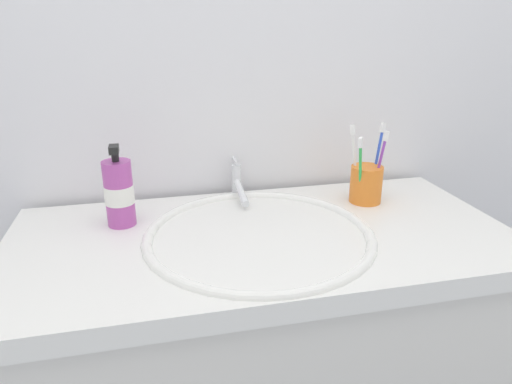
{
  "coord_description": "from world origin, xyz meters",
  "views": [
    {
      "loc": [
        -0.22,
        -0.89,
        1.26
      ],
      "look_at": [
        -0.01,
        0.02,
        0.91
      ],
      "focal_mm": 32.35,
      "sensor_mm": 36.0,
      "label": 1
    }
  ],
  "objects_px": {
    "toothbrush_purple": "(380,162)",
    "soap_dispenser": "(119,193)",
    "toothbrush_blue": "(377,156)",
    "toothbrush_green": "(360,167)",
    "toothbrush_white": "(355,158)",
    "toothbrush_cup": "(366,184)",
    "faucet": "(238,184)"
  },
  "relations": [
    {
      "from": "toothbrush_purple",
      "to": "toothbrush_cup",
      "type": "bearing_deg",
      "value": 147.54
    },
    {
      "from": "toothbrush_cup",
      "to": "toothbrush_white",
      "type": "height_order",
      "value": "toothbrush_white"
    },
    {
      "from": "toothbrush_green",
      "to": "faucet",
      "type": "bearing_deg",
      "value": 155.14
    },
    {
      "from": "toothbrush_purple",
      "to": "toothbrush_blue",
      "type": "bearing_deg",
      "value": 73.82
    },
    {
      "from": "faucet",
      "to": "toothbrush_green",
      "type": "xyz_separation_m",
      "value": [
        0.28,
        -0.13,
        0.07
      ]
    },
    {
      "from": "faucet",
      "to": "soap_dispenser",
      "type": "relative_size",
      "value": 0.85
    },
    {
      "from": "toothbrush_purple",
      "to": "soap_dispenser",
      "type": "distance_m",
      "value": 0.63
    },
    {
      "from": "toothbrush_green",
      "to": "toothbrush_white",
      "type": "xyz_separation_m",
      "value": [
        0.01,
        0.05,
        0.01
      ]
    },
    {
      "from": "toothbrush_green",
      "to": "soap_dispenser",
      "type": "xyz_separation_m",
      "value": [
        -0.57,
        0.02,
        -0.03
      ]
    },
    {
      "from": "soap_dispenser",
      "to": "toothbrush_green",
      "type": "bearing_deg",
      "value": -2.37
    },
    {
      "from": "toothbrush_green",
      "to": "toothbrush_blue",
      "type": "bearing_deg",
      "value": 34.43
    },
    {
      "from": "toothbrush_green",
      "to": "soap_dispenser",
      "type": "distance_m",
      "value": 0.57
    },
    {
      "from": "toothbrush_blue",
      "to": "soap_dispenser",
      "type": "bearing_deg",
      "value": -177.91
    },
    {
      "from": "toothbrush_white",
      "to": "toothbrush_blue",
      "type": "bearing_deg",
      "value": -0.15
    },
    {
      "from": "toothbrush_cup",
      "to": "toothbrush_white",
      "type": "bearing_deg",
      "value": 147.99
    },
    {
      "from": "toothbrush_blue",
      "to": "toothbrush_white",
      "type": "bearing_deg",
      "value": 179.85
    },
    {
      "from": "toothbrush_cup",
      "to": "faucet",
      "type": "bearing_deg",
      "value": 162.28
    },
    {
      "from": "toothbrush_green",
      "to": "toothbrush_purple",
      "type": "height_order",
      "value": "toothbrush_purple"
    },
    {
      "from": "toothbrush_blue",
      "to": "toothbrush_green",
      "type": "distance_m",
      "value": 0.08
    },
    {
      "from": "faucet",
      "to": "toothbrush_blue",
      "type": "height_order",
      "value": "toothbrush_blue"
    },
    {
      "from": "faucet",
      "to": "toothbrush_green",
      "type": "relative_size",
      "value": 0.91
    },
    {
      "from": "faucet",
      "to": "soap_dispenser",
      "type": "xyz_separation_m",
      "value": [
        -0.29,
        -0.1,
        0.04
      ]
    },
    {
      "from": "faucet",
      "to": "toothbrush_purple",
      "type": "relative_size",
      "value": 0.87
    },
    {
      "from": "toothbrush_white",
      "to": "toothbrush_cup",
      "type": "bearing_deg",
      "value": -32.01
    },
    {
      "from": "soap_dispenser",
      "to": "toothbrush_blue",
      "type": "bearing_deg",
      "value": 2.09
    },
    {
      "from": "toothbrush_blue",
      "to": "toothbrush_purple",
      "type": "xyz_separation_m",
      "value": [
        -0.01,
        -0.03,
        -0.01
      ]
    },
    {
      "from": "toothbrush_blue",
      "to": "toothbrush_green",
      "type": "xyz_separation_m",
      "value": [
        -0.07,
        -0.05,
        -0.01
      ]
    },
    {
      "from": "toothbrush_blue",
      "to": "toothbrush_purple",
      "type": "distance_m",
      "value": 0.04
    },
    {
      "from": "toothbrush_white",
      "to": "toothbrush_purple",
      "type": "height_order",
      "value": "toothbrush_white"
    },
    {
      "from": "faucet",
      "to": "toothbrush_white",
      "type": "bearing_deg",
      "value": -16.09
    },
    {
      "from": "toothbrush_green",
      "to": "toothbrush_purple",
      "type": "bearing_deg",
      "value": 12.97
    },
    {
      "from": "toothbrush_white",
      "to": "soap_dispenser",
      "type": "height_order",
      "value": "toothbrush_white"
    }
  ]
}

